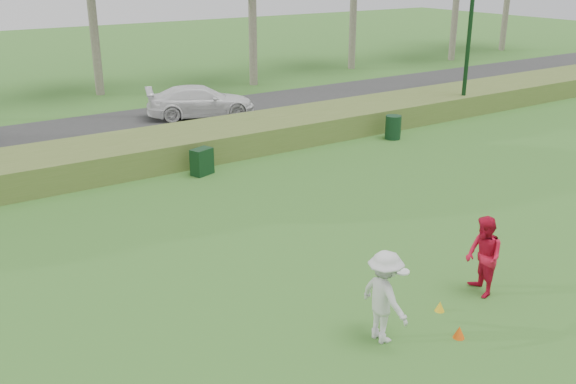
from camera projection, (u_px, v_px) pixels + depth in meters
ground at (398, 310)px, 12.83m from camera, size 120.00×120.00×0.00m
reed_strip at (160, 149)px, 22.06m from camera, size 80.00×3.00×0.90m
park_road at (112, 130)px, 26.12m from camera, size 80.00×6.00×0.06m
player_white at (384, 297)px, 11.56m from camera, size 0.88×1.16×1.77m
player_red at (484, 257)px, 13.18m from camera, size 0.91×1.01×1.71m
cone_orange at (459, 332)px, 11.86m from camera, size 0.22×0.22×0.24m
cone_yellow at (440, 306)px, 12.76m from camera, size 0.19×0.19×0.21m
utility_cabinet at (202, 162)px, 20.72m from camera, size 0.80×0.64×0.87m
trash_bin at (393, 127)px, 24.81m from camera, size 0.69×0.69×0.92m
car_right at (201, 101)px, 27.98m from camera, size 5.02×3.31×1.35m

